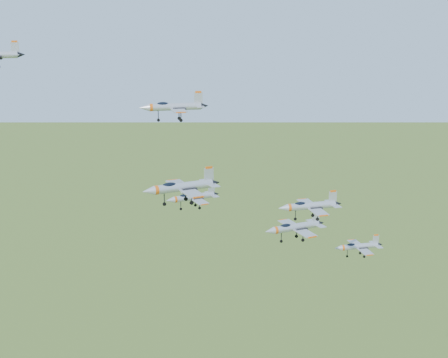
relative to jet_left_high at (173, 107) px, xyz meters
name	(u,v)px	position (x,y,z in m)	size (l,w,h in m)	color
jet_left_high	(173,107)	(0.00, 0.00, 0.00)	(12.36, 10.44, 3.33)	#A5A9B1
jet_right_high	(181,187)	(-8.03, -22.84, -8.03)	(11.98, 9.83, 3.21)	#A5A9B1
jet_left_low	(192,197)	(5.44, 4.69, -18.67)	(11.28, 9.25, 3.03)	#A5A9B1
jet_right_low	(310,206)	(16.98, -18.63, -15.49)	(11.49, 9.67, 3.09)	#A5A9B1
jet_trail	(294,227)	(25.74, -0.68, -26.30)	(14.03, 11.54, 3.76)	#A5A9B1
jet_extra	(358,246)	(44.81, 2.31, -34.76)	(11.67, 9.85, 3.14)	#A5A9B1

